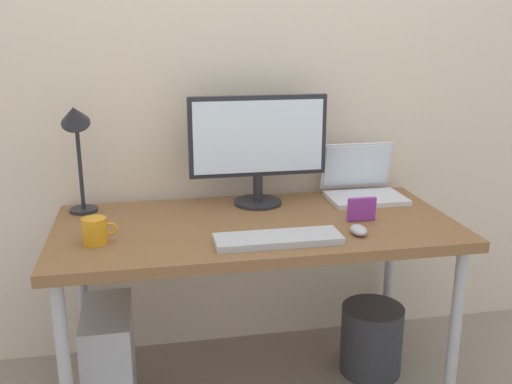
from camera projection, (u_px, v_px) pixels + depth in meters
The scene contains 11 objects.
back_wall at pixel (237, 59), 2.43m from camera, with size 4.40×0.04×2.60m, color beige.
desk at pixel (256, 237), 2.22m from camera, with size 1.51×0.72×0.72m.
monitor at pixel (258, 143), 2.35m from camera, with size 0.57×0.20×0.45m.
laptop at pixel (362, 184), 2.51m from camera, with size 0.32×0.27×0.23m.
desk_lamp at pixel (76, 133), 2.21m from camera, with size 0.11×0.16×0.46m.
keyboard at pixel (278, 239), 2.00m from camera, with size 0.44×0.14×0.02m, color #B2B2B7.
mouse at pixel (359, 230), 2.07m from camera, with size 0.06×0.09×0.03m, color #B2B2B7.
coffee_mug at pixel (95, 231), 1.98m from camera, with size 0.12×0.08×0.09m.
photo_frame at pixel (362, 209), 2.20m from camera, with size 0.11×0.02×0.09m, color purple.
computer_tower at pixel (110, 360), 2.21m from camera, with size 0.18×0.36×0.42m, color #B2B2B7.
wastebasket at pixel (371, 339), 2.47m from camera, with size 0.26×0.26×0.30m, color #333338.
Camera 1 is at (-0.39, -2.04, 1.44)m, focal length 40.62 mm.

